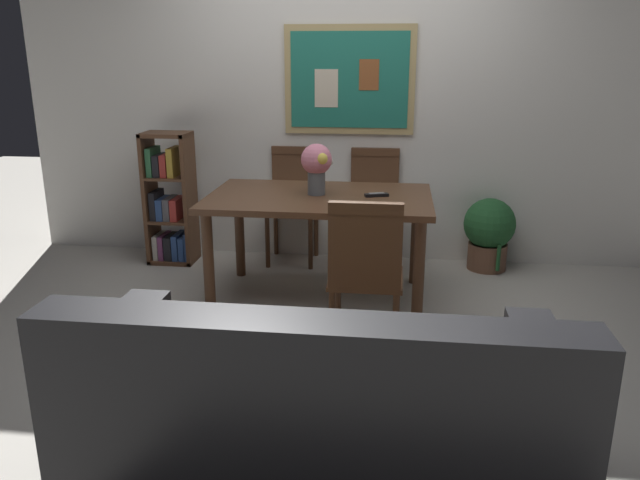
# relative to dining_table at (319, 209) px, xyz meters

# --- Properties ---
(ground_plane) EXTENTS (12.00, 12.00, 0.00)m
(ground_plane) POSITION_rel_dining_table_xyz_m (0.08, -0.57, -0.64)
(ground_plane) COLOR #B7B2A8
(wall_back_with_painting) EXTENTS (5.20, 0.14, 2.60)m
(wall_back_with_painting) POSITION_rel_dining_table_xyz_m (0.08, 1.00, 0.66)
(wall_back_with_painting) COLOR silver
(wall_back_with_painting) RESTS_ON ground_plane
(dining_table) EXTENTS (1.47, 0.94, 0.73)m
(dining_table) POSITION_rel_dining_table_xyz_m (0.00, 0.00, 0.00)
(dining_table) COLOR brown
(dining_table) RESTS_ON ground_plane
(dining_chair_far_right) EXTENTS (0.40, 0.41, 0.91)m
(dining_chair_far_right) POSITION_rel_dining_table_xyz_m (0.33, 0.83, -0.10)
(dining_chair_far_right) COLOR brown
(dining_chair_far_right) RESTS_ON ground_plane
(dining_chair_far_left) EXTENTS (0.40, 0.41, 0.91)m
(dining_chair_far_left) POSITION_rel_dining_table_xyz_m (-0.32, 0.84, -0.10)
(dining_chair_far_left) COLOR brown
(dining_chair_far_left) RESTS_ON ground_plane
(dining_chair_near_right) EXTENTS (0.40, 0.41, 0.91)m
(dining_chair_near_right) POSITION_rel_dining_table_xyz_m (0.35, -0.83, -0.10)
(dining_chair_near_right) COLOR brown
(dining_chair_near_right) RESTS_ON ground_plane
(leather_couch) EXTENTS (1.80, 0.84, 0.84)m
(leather_couch) POSITION_rel_dining_table_xyz_m (0.25, -1.96, -0.32)
(leather_couch) COLOR black
(leather_couch) RESTS_ON ground_plane
(bookshelf) EXTENTS (0.36, 0.28, 1.04)m
(bookshelf) POSITION_rel_dining_table_xyz_m (-1.28, 0.65, -0.17)
(bookshelf) COLOR brown
(bookshelf) RESTS_ON ground_plane
(potted_ivy) EXTENTS (0.39, 0.39, 0.62)m
(potted_ivy) POSITION_rel_dining_table_xyz_m (1.23, 0.77, -0.34)
(potted_ivy) COLOR brown
(potted_ivy) RESTS_ON ground_plane
(flower_vase) EXTENTS (0.21, 0.21, 0.33)m
(flower_vase) POSITION_rel_dining_table_xyz_m (-0.02, 0.03, 0.30)
(flower_vase) COLOR slate
(flower_vase) RESTS_ON dining_table
(tv_remote) EXTENTS (0.16, 0.09, 0.02)m
(tv_remote) POSITION_rel_dining_table_xyz_m (0.38, 0.01, 0.10)
(tv_remote) COLOR black
(tv_remote) RESTS_ON dining_table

